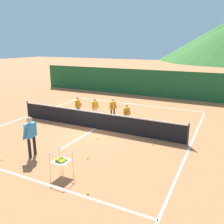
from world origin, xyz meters
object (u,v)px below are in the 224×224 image
object	(u,v)px
student_1	(95,106)
student_2	(113,107)
ball_cart	(61,160)
tennis_ball_7	(153,144)
student_0	(78,105)
tennis_ball_8	(44,125)
instructor	(31,133)
tennis_ball_4	(98,138)
tennis_net	(95,120)
tennis_ball_2	(88,158)
student_3	(127,113)
tennis_ball_1	(36,123)
tennis_ball_3	(2,160)
tennis_ball_5	(88,193)

from	to	relation	value
student_1	student_2	distance (m)	1.15
ball_cart	tennis_ball_7	xyz separation A→B (m)	(2.15, 4.00, -0.56)
student_0	tennis_ball_8	size ratio (longest dim) A/B	19.26
student_0	tennis_ball_7	distance (m)	6.09
instructor	student_2	size ratio (longest dim) A/B	1.28
tennis_ball_4	tennis_ball_7	bearing A→B (deg)	10.92
tennis_net	student_1	world-z (taller)	student_1
student_1	tennis_net	bearing A→B (deg)	-59.67
tennis_ball_8	student_2	bearing A→B (deg)	44.33
student_0	tennis_ball_2	size ratio (longest dim) A/B	19.26
student_0	tennis_ball_7	xyz separation A→B (m)	(5.63, -2.19, -0.75)
student_3	instructor	bearing A→B (deg)	-109.91
student_1	tennis_ball_2	size ratio (longest dim) A/B	18.72
instructor	student_0	size ratio (longest dim) A/B	1.30
tennis_ball_1	tennis_ball_8	bearing A→B (deg)	-8.45
tennis_ball_3	tennis_ball_5	size ratio (longest dim) A/B	1.00
tennis_ball_4	tennis_ball_5	world-z (taller)	same
ball_cart	tennis_ball_7	world-z (taller)	ball_cart
ball_cart	tennis_ball_2	world-z (taller)	ball_cart
student_3	tennis_ball_1	bearing A→B (deg)	-156.04
instructor	student_2	distance (m)	6.12
tennis_ball_2	tennis_ball_3	xyz separation A→B (m)	(-3.03, -1.65, 0.00)
student_2	student_1	bearing A→B (deg)	-164.74
ball_cart	tennis_ball_1	world-z (taller)	ball_cart
tennis_ball_1	tennis_ball_2	distance (m)	5.71
student_1	tennis_ball_2	bearing A→B (deg)	-62.85
tennis_ball_1	tennis_ball_3	xyz separation A→B (m)	(2.10, -4.15, 0.00)
tennis_net	student_1	size ratio (longest dim) A/B	7.86
tennis_net	student_3	bearing A→B (deg)	47.06
tennis_ball_3	student_3	bearing A→B (deg)	66.28
instructor	student_0	xyz separation A→B (m)	(-1.42, 5.49, -0.23)
student_3	tennis_ball_3	size ratio (longest dim) A/B	17.87
ball_cart	tennis_ball_2	bearing A→B (deg)	83.48
tennis_net	tennis_ball_5	xyz separation A→B (m)	(2.83, -5.30, -0.47)
student_1	tennis_ball_7	distance (m)	5.22
student_3	tennis_ball_1	world-z (taller)	student_3
student_1	student_3	bearing A→B (deg)	-8.08
student_1	tennis_ball_8	bearing A→B (deg)	-125.64
student_0	student_2	size ratio (longest dim) A/B	0.98
ball_cart	student_0	bearing A→B (deg)	119.35
student_0	tennis_ball_5	distance (m)	8.39
student_2	tennis_ball_5	bearing A→B (deg)	-69.55
tennis_ball_3	instructor	bearing A→B (deg)	47.47
instructor	tennis_ball_8	bearing A→B (deg)	124.80
tennis_ball_1	tennis_ball_8	size ratio (longest dim) A/B	1.00
tennis_ball_2	tennis_ball_3	distance (m)	3.46
instructor	tennis_ball_7	size ratio (longest dim) A/B	25.06
student_3	tennis_ball_3	world-z (taller)	student_3
tennis_ball_7	tennis_ball_8	size ratio (longest dim) A/B	1.00
student_0	tennis_ball_8	xyz separation A→B (m)	(-0.78, -2.33, -0.75)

